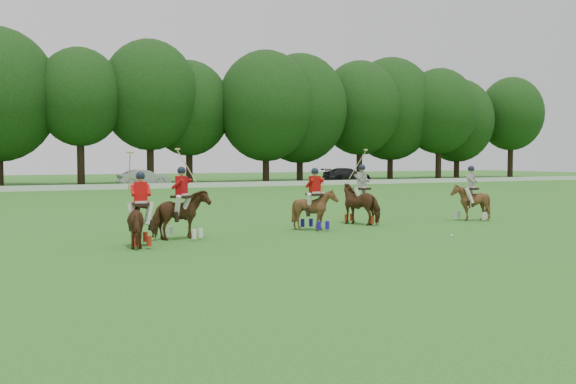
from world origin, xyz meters
name	(u,v)px	position (x,y,z in m)	size (l,w,h in m)	color
ground	(356,251)	(0.00, 0.00, 0.00)	(180.00, 180.00, 0.00)	#2B621C
tree_line	(83,97)	(0.26, 48.05, 8.23)	(117.98, 14.32, 14.75)	black
boundary_rail	(101,187)	(0.00, 38.00, 0.22)	(120.00, 0.10, 0.44)	white
car_mid	(144,178)	(4.56, 42.50, 0.75)	(1.60, 4.58, 1.51)	#A3A3A9
car_right	(347,175)	(25.88, 42.50, 0.76)	(2.13, 5.23, 1.52)	black
polo_red_a	(141,220)	(-5.06, 3.35, 0.75)	(1.06, 1.74, 2.67)	#452412
polo_red_b	(182,214)	(-3.54, 4.40, 0.80)	(2.00, 1.96, 2.79)	#452412
polo_red_c	(315,208)	(1.35, 4.81, 0.77)	(1.25, 1.38, 2.17)	#452412
polo_stripe_a	(362,203)	(3.97, 5.88, 0.82)	(1.54, 2.03, 2.81)	#452412
polo_stripe_b	(471,201)	(8.64, 5.07, 0.78)	(1.74, 1.79, 2.21)	#452412
polo_ball	(452,235)	(4.38, 1.24, 0.04)	(0.09, 0.09, 0.09)	white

